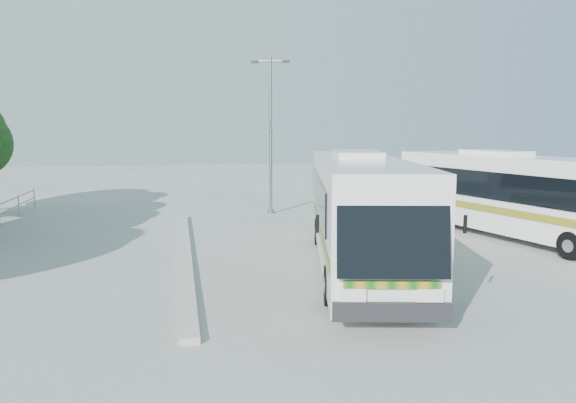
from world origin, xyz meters
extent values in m
plane|color=#ACACA6|center=(0.00, 0.00, 0.00)|extent=(100.00, 100.00, 0.00)
cube|color=#B2B2AD|center=(-2.30, 2.00, 0.07)|extent=(0.40, 16.00, 0.15)
cylinder|color=gray|center=(-10.00, 14.00, 0.50)|extent=(0.06, 0.06, 1.00)
cube|color=silver|center=(2.86, -0.62, 1.81)|extent=(4.74, 11.81, 2.94)
cube|color=black|center=(1.67, -6.31, 2.17)|extent=(2.26, 0.89, 1.87)
cube|color=black|center=(1.79, 0.20, 2.17)|extent=(1.95, 9.06, 1.06)
cube|color=black|center=(4.18, -0.31, 2.17)|extent=(1.95, 9.06, 1.06)
cube|color=#0E6315|center=(1.60, -0.65, 1.25)|extent=(2.09, 9.81, 0.27)
cylinder|color=black|center=(1.02, -4.07, 0.48)|extent=(0.48, 1.00, 0.96)
cylinder|color=black|center=(3.16, -4.52, 0.48)|extent=(0.48, 1.00, 0.96)
cylinder|color=black|center=(2.47, 2.81, 0.48)|extent=(0.48, 1.00, 0.96)
cylinder|color=black|center=(4.60, 2.36, 0.48)|extent=(0.48, 1.00, 0.96)
cube|color=white|center=(10.00, 2.68, 1.73)|extent=(4.71, 11.30, 2.81)
cube|color=black|center=(8.74, 2.96, 2.07)|extent=(2.02, 8.64, 1.01)
cube|color=black|center=(11.02, 3.48, 2.07)|extent=(2.02, 8.64, 1.01)
cube|color=#0D5E29|center=(8.92, 2.15, 1.20)|extent=(2.16, 9.35, 0.26)
cylinder|color=black|center=(9.78, -1.05, 0.46)|extent=(0.47, 0.96, 0.92)
cylinder|color=black|center=(8.29, 5.51, 0.46)|extent=(0.47, 0.96, 0.92)
cylinder|color=black|center=(10.32, 5.97, 0.46)|extent=(0.47, 0.96, 0.92)
cylinder|color=gray|center=(2.00, 10.63, 3.80)|extent=(0.19, 0.19, 7.60)
cylinder|color=gray|center=(2.00, 10.63, 7.41)|extent=(1.47, 0.54, 0.08)
cube|color=black|center=(1.28, 10.86, 7.36)|extent=(0.37, 0.27, 0.11)
cube|color=black|center=(2.72, 10.39, 7.36)|extent=(0.37, 0.27, 0.11)
camera|label=1|loc=(-2.42, -16.53, 4.15)|focal=35.00mm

